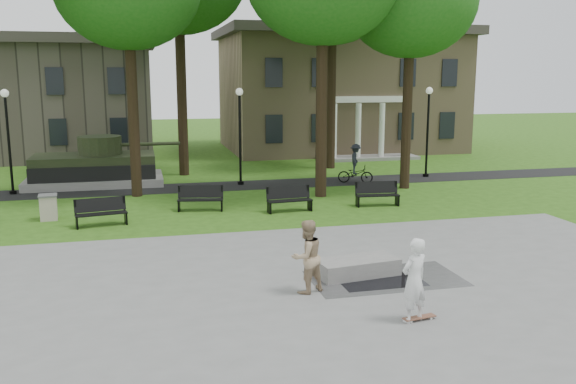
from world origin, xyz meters
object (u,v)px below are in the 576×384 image
at_px(concrete_block, 357,267).
at_px(skateboarder, 414,280).
at_px(park_bench_0, 101,211).
at_px(trash_bin, 48,207).
at_px(cyclist, 356,167).
at_px(friend_watching, 307,256).

bearing_deg(concrete_block, skateboarder, -88.11).
bearing_deg(park_bench_0, skateboarder, -66.45).
relative_size(skateboarder, trash_bin, 1.96).
height_order(park_bench_0, trash_bin, park_bench_0).
distance_m(cyclist, trash_bin, 14.71).
height_order(skateboarder, trash_bin, skateboarder).
distance_m(skateboarder, friend_watching, 2.91).
bearing_deg(friend_watching, trash_bin, -77.96).
xyz_separation_m(friend_watching, cyclist, (6.58, 14.64, -0.13)).
bearing_deg(skateboarder, park_bench_0, -78.43).
bearing_deg(skateboarder, concrete_block, -110.09).
height_order(skateboarder, friend_watching, skateboarder).
height_order(concrete_block, park_bench_0, park_bench_0).
xyz_separation_m(concrete_block, park_bench_0, (-7.00, 7.46, 0.28)).
height_order(skateboarder, park_bench_0, skateboarder).
relative_size(concrete_block, cyclist, 1.11).
height_order(cyclist, park_bench_0, cyclist).
bearing_deg(park_bench_0, cyclist, 17.58).
relative_size(concrete_block, trash_bin, 2.29).
distance_m(park_bench_0, trash_bin, 2.42).
bearing_deg(park_bench_0, trash_bin, 134.58).
xyz_separation_m(park_bench_0, trash_bin, (-1.97, 1.40, -0.04)).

